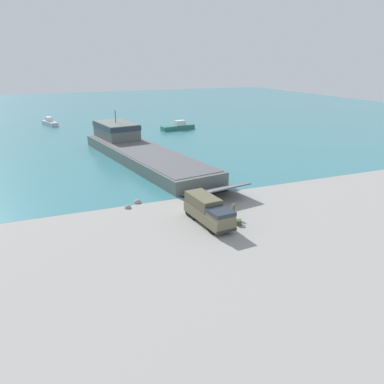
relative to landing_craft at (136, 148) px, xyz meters
name	(u,v)px	position (x,y,z in m)	size (l,w,h in m)	color
ground_plane	(201,209)	(0.86, -27.57, -1.79)	(240.00, 240.00, 0.00)	gray
water_surface	(90,113)	(0.86, 66.85, -1.79)	(240.00, 180.00, 0.01)	teal
landing_craft	(136,148)	(0.00, 0.00, 0.00)	(14.95, 43.55, 7.51)	#56605B
military_truck	(208,210)	(-0.08, -31.62, -0.29)	(3.03, 7.58, 2.83)	#6B664C
soldier_on_ramp	(233,210)	(3.13, -31.31, -0.80)	(0.35, 0.49, 1.71)	#566042
moored_boat_a	(50,123)	(-12.90, 44.01, -1.05)	(4.03, 7.31, 2.22)	#B7BABF
moored_boat_b	(178,127)	(17.17, 24.36, -1.03)	(9.09, 3.82, 2.29)	#2D7060
cargo_crate	(239,222)	(2.78, -33.26, -1.52)	(0.55, 0.66, 0.55)	#3D4C33
shoreline_rock_a	(138,203)	(-5.66, -22.64, -1.79)	(0.90, 0.90, 0.90)	gray
shoreline_rock_b	(128,208)	(-7.18, -23.92, -1.79)	(0.82, 0.82, 0.82)	gray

